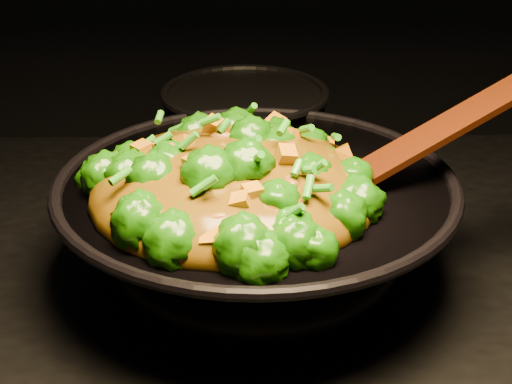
{
  "coord_description": "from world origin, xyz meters",
  "views": [
    {
      "loc": [
        0.03,
        -0.65,
        1.36
      ],
      "look_at": [
        0.04,
        0.07,
        1.0
      ],
      "focal_mm": 55.0,
      "sensor_mm": 36.0,
      "label": 1
    }
  ],
  "objects": [
    {
      "name": "wok",
      "position": [
        0.04,
        0.06,
        0.96
      ],
      "size": [
        0.51,
        0.51,
        0.11
      ],
      "primitive_type": null,
      "rotation": [
        0.0,
        0.0,
        0.37
      ],
      "color": "black",
      "rests_on": "stovetop"
    },
    {
      "name": "spatula",
      "position": [
        0.21,
        0.07,
        1.06
      ],
      "size": [
        0.25,
        0.12,
        0.11
      ],
      "primitive_type": "cube",
      "rotation": [
        0.0,
        -0.38,
        0.35
      ],
      "color": "#321707",
      "rests_on": "wok"
    },
    {
      "name": "back_pot",
      "position": [
        0.03,
        0.32,
        0.96
      ],
      "size": [
        0.25,
        0.25,
        0.12
      ],
      "primitive_type": "cylinder",
      "rotation": [
        0.0,
        0.0,
        -0.24
      ],
      "color": "black",
      "rests_on": "stovetop"
    },
    {
      "name": "stir_fry",
      "position": [
        0.02,
        0.03,
        1.06
      ],
      "size": [
        0.31,
        0.31,
        0.1
      ],
      "primitive_type": null,
      "rotation": [
        0.0,
        0.0,
        0.1
      ],
      "color": "#1B6207",
      "rests_on": "wok"
    }
  ]
}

